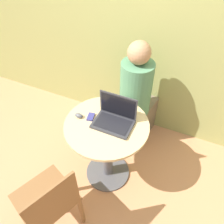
% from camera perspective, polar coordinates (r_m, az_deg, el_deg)
% --- Properties ---
extents(ground_plane, '(12.00, 12.00, 0.00)m').
position_cam_1_polar(ground_plane, '(2.37, -1.10, -15.39)').
color(ground_plane, tan).
extents(back_wall, '(7.00, 0.05, 2.60)m').
position_cam_1_polar(back_wall, '(2.16, 9.19, 23.51)').
color(back_wall, '#939956').
rests_on(back_wall, ground_plane).
extents(round_table, '(0.70, 0.70, 0.74)m').
position_cam_1_polar(round_table, '(1.96, -1.30, -7.94)').
color(round_table, '#4C4C51').
rests_on(round_table, ground_plane).
extents(laptop, '(0.32, 0.22, 0.23)m').
position_cam_1_polar(laptop, '(1.75, 0.69, -1.50)').
color(laptop, '#2D2D33').
rests_on(laptop, round_table).
extents(cell_phone, '(0.07, 0.09, 0.02)m').
position_cam_1_polar(cell_phone, '(1.83, -5.57, -1.25)').
color(cell_phone, navy).
rests_on(cell_phone, round_table).
extents(computer_mouse, '(0.07, 0.04, 0.04)m').
position_cam_1_polar(computer_mouse, '(1.84, -8.66, -0.92)').
color(computer_mouse, '#4C4C51').
rests_on(computer_mouse, round_table).
extents(chair_empty, '(0.52, 0.52, 0.83)m').
position_cam_1_polar(chair_empty, '(1.80, -16.01, -21.99)').
color(chair_empty, brown).
rests_on(chair_empty, ground_plane).
extents(person_seated, '(0.35, 0.50, 1.22)m').
position_cam_1_polar(person_seated, '(2.31, 6.45, 2.53)').
color(person_seated, brown).
rests_on(person_seated, ground_plane).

